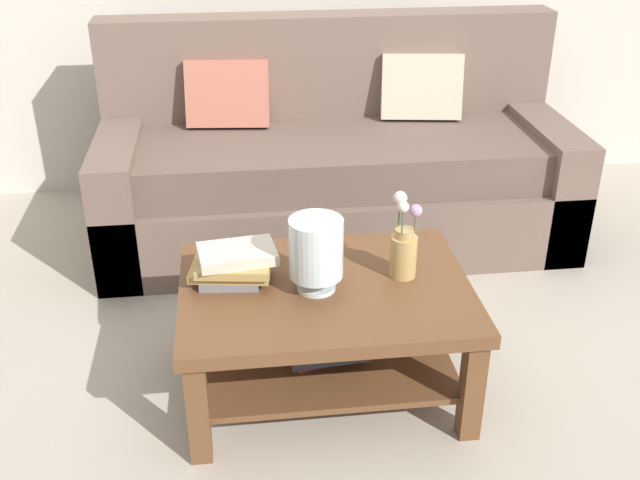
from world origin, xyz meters
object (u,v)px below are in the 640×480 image
couch (335,167)px  flower_pitcher (404,247)px  book_stack_main (234,265)px  glass_hurricane_vase (316,250)px  coffee_table (325,315)px

couch → flower_pitcher: couch is taller
book_stack_main → glass_hurricane_vase: glass_hurricane_vase is taller
glass_hurricane_vase → flower_pitcher: (0.31, 0.05, -0.04)m
book_stack_main → glass_hurricane_vase: size_ratio=1.20×
glass_hurricane_vase → flower_pitcher: size_ratio=0.84×
book_stack_main → flower_pitcher: 0.59m
couch → book_stack_main: couch is taller
couch → coffee_table: bearing=-99.6°
glass_hurricane_vase → book_stack_main: bearing=162.6°
couch → glass_hurricane_vase: (-0.24, -1.26, 0.22)m
glass_hurricane_vase → coffee_table: bearing=25.2°
coffee_table → couch: bearing=80.4°
couch → glass_hurricane_vase: 1.30m
flower_pitcher → glass_hurricane_vase: bearing=-170.4°
couch → book_stack_main: (-0.52, -1.17, 0.14)m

